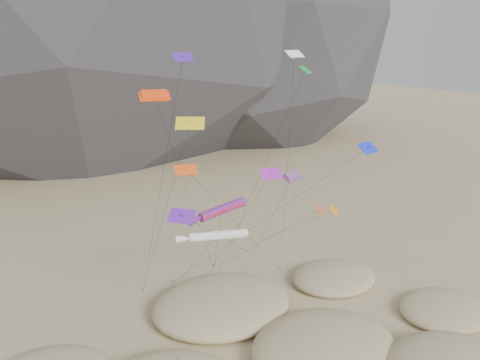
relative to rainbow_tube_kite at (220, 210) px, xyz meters
name	(u,v)px	position (x,y,z in m)	size (l,w,h in m)	color
dunes	(281,358)	(1.39, -9.67, -11.78)	(51.50, 35.73, 3.72)	#CCB789
dune_grass	(290,353)	(2.46, -9.60, -11.61)	(43.79, 27.18, 1.57)	black
kite_stakes	(219,269)	(4.71, 10.24, -12.31)	(22.80, 8.02, 0.30)	#3F2D1E
rainbow_tube_kite	(220,210)	(0.00, 0.00, 0.00)	(7.20, 9.84, 13.26)	red
white_tube_kite	(214,236)	(-1.98, -2.62, -1.44)	(6.50, 15.11, 11.72)	white
orange_parafoil	(155,98)	(-5.03, 3.73, 11.33)	(10.99, 8.03, 24.56)	#F73E0D
multi_parafoil	(292,177)	(7.39, -2.08, 3.04)	(2.69, 11.81, 16.12)	#F81A32
delta_kites	(261,152)	(3.50, -2.09, 6.15)	(23.68, 22.92, 28.16)	#F24A16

